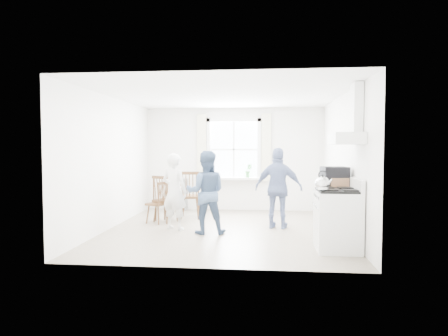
% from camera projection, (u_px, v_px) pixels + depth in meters
% --- Properties ---
extents(room_shell, '(4.62, 5.12, 2.64)m').
position_uv_depth(room_shell, '(224.00, 163.00, 7.70)').
color(room_shell, gray).
rests_on(room_shell, ground).
extents(window_assembly, '(1.88, 0.24, 1.70)m').
position_uv_depth(window_assembly, '(234.00, 153.00, 10.13)').
color(window_assembly, white).
rests_on(window_assembly, room_shell).
extents(range_hood, '(0.45, 0.76, 0.94)m').
position_uv_depth(range_hood, '(350.00, 128.00, 6.12)').
color(range_hood, white).
rests_on(range_hood, room_shell).
extents(shelf_unit, '(0.40, 0.30, 0.80)m').
position_uv_depth(shelf_unit, '(179.00, 194.00, 10.20)').
color(shelf_unit, slate).
rests_on(shelf_unit, ground).
extents(gas_stove, '(0.68, 0.76, 1.12)m').
position_uv_depth(gas_stove, '(338.00, 219.00, 6.21)').
color(gas_stove, silver).
rests_on(gas_stove, ground).
extents(kettle, '(0.22, 0.22, 0.31)m').
position_uv_depth(kettle, '(322.00, 184.00, 6.04)').
color(kettle, silver).
rests_on(kettle, gas_stove).
extents(low_cabinet, '(0.50, 0.55, 0.90)m').
position_uv_depth(low_cabinet, '(334.00, 214.00, 6.91)').
color(low_cabinet, white).
rests_on(low_cabinet, ground).
extents(stereo_stack, '(0.46, 0.43, 0.37)m').
position_uv_depth(stereo_stack, '(334.00, 178.00, 6.80)').
color(stereo_stack, black).
rests_on(stereo_stack, low_cabinet).
extents(cardboard_box, '(0.32, 0.24, 0.19)m').
position_uv_depth(cardboard_box, '(338.00, 183.00, 6.71)').
color(cardboard_box, '#976949').
rests_on(cardboard_box, low_cabinet).
extents(windsor_chair_a, '(0.49, 0.48, 1.08)m').
position_uv_depth(windsor_chair_a, '(190.00, 190.00, 8.89)').
color(windsor_chair_a, '#462B16').
rests_on(windsor_chair_a, ground).
extents(windsor_chair_b, '(0.57, 0.56, 1.01)m').
position_uv_depth(windsor_chair_b, '(162.00, 194.00, 8.47)').
color(windsor_chair_b, '#462B16').
rests_on(windsor_chair_b, ground).
extents(windsor_chair_c, '(0.48, 0.48, 0.89)m').
position_uv_depth(windsor_chair_c, '(161.00, 198.00, 8.41)').
color(windsor_chair_c, '#462B16').
rests_on(windsor_chair_c, ground).
extents(person_left, '(0.71, 0.71, 1.49)m').
position_uv_depth(person_left, '(174.00, 192.00, 7.75)').
color(person_left, silver).
rests_on(person_left, ground).
extents(person_mid, '(0.83, 0.83, 1.54)m').
position_uv_depth(person_mid, '(206.00, 192.00, 7.39)').
color(person_mid, '#3F5576').
rests_on(person_mid, ground).
extents(person_right, '(1.11, 1.11, 1.60)m').
position_uv_depth(person_right, '(278.00, 188.00, 7.87)').
color(person_right, navy).
rests_on(person_right, ground).
extents(potted_plant, '(0.21, 0.21, 0.34)m').
position_uv_depth(potted_plant, '(248.00, 171.00, 10.02)').
color(potted_plant, '#306D30').
rests_on(potted_plant, window_assembly).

